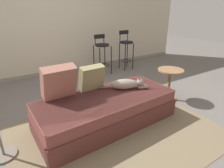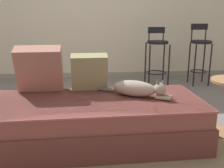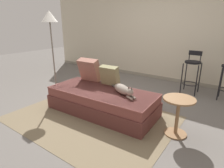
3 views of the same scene
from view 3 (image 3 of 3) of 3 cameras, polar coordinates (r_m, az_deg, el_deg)
ground_plane at (r=3.77m, az=0.80°, el=-6.17°), size 16.00×16.00×0.00m
wall_back_panel at (r=5.44m, az=15.00°, el=14.97°), size 8.00×0.10×2.60m
wall_baseboard_trim at (r=5.59m, az=13.75°, el=2.04°), size 8.00×0.02×0.09m
area_rug at (r=3.27m, az=-6.32°, el=-10.21°), size 2.65×1.95×0.01m
couch at (r=3.39m, az=-3.06°, el=-5.18°), size 1.98×0.93×0.42m
throw_pillow_corner at (r=3.80m, az=-6.86°, el=4.32°), size 0.45×0.30×0.47m
throw_pillow_middle at (r=3.53m, az=-0.72°, el=2.63°), size 0.37×0.22×0.38m
cat at (r=3.13m, az=3.37°, el=-1.68°), size 0.68×0.41×0.19m
bar_stool_near_window at (r=4.59m, az=23.23°, el=4.25°), size 0.34×0.34×0.96m
side_table at (r=2.82m, az=19.45°, el=-7.86°), size 0.44×0.44×0.57m
floor_lamp at (r=4.10m, az=-18.34°, el=16.72°), size 0.32×0.32×1.78m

